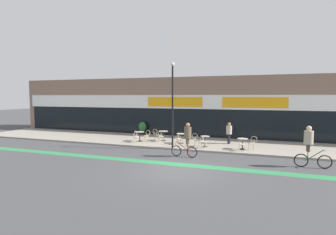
% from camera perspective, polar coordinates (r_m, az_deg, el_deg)
% --- Properties ---
extents(ground_plane, '(120.00, 120.00, 0.00)m').
position_cam_1_polar(ground_plane, '(13.11, 1.78, -11.37)').
color(ground_plane, '#424244').
extents(sidewalk_slab, '(40.00, 5.50, 0.12)m').
position_cam_1_polar(sidewalk_slab, '(19.96, 8.12, -5.65)').
color(sidewalk_slab, gray).
rests_on(sidewalk_slab, ground).
extents(storefront_facade, '(40.00, 4.06, 5.29)m').
position_cam_1_polar(storefront_facade, '(24.30, 10.37, 2.28)').
color(storefront_facade, '#7F6656').
rests_on(storefront_facade, ground).
extents(bike_lane_stripe, '(36.00, 0.70, 0.01)m').
position_cam_1_polar(bike_lane_stripe, '(14.08, 3.09, -10.23)').
color(bike_lane_stripe, '#2D844C').
rests_on(bike_lane_stripe, ground).
extents(bistro_table_0, '(0.70, 0.70, 0.75)m').
position_cam_1_polar(bistro_table_0, '(20.50, -6.19, -3.68)').
color(bistro_table_0, black).
rests_on(bistro_table_0, sidewalk_slab).
extents(bistro_table_1, '(0.70, 0.70, 0.77)m').
position_cam_1_polar(bistro_table_1, '(20.59, -0.99, -3.58)').
color(bistro_table_1, black).
rests_on(bistro_table_1, sidewalk_slab).
extents(bistro_table_2, '(0.67, 0.67, 0.73)m').
position_cam_1_polar(bistro_table_2, '(19.48, 2.85, -4.14)').
color(bistro_table_2, black).
rests_on(bistro_table_2, sidewalk_slab).
extents(bistro_table_3, '(0.63, 0.63, 0.75)m').
position_cam_1_polar(bistro_table_3, '(18.31, 8.07, -4.71)').
color(bistro_table_3, black).
rests_on(bistro_table_3, sidewalk_slab).
extents(bistro_table_4, '(0.70, 0.70, 0.72)m').
position_cam_1_polar(bistro_table_4, '(18.00, 15.91, -5.06)').
color(bistro_table_4, black).
rests_on(bistro_table_4, sidewalk_slab).
extents(cafe_chair_0_near, '(0.41, 0.58, 0.90)m').
position_cam_1_polar(cafe_chair_0_near, '(19.94, -6.96, -3.97)').
color(cafe_chair_0_near, beige).
rests_on(cafe_chair_0_near, sidewalk_slab).
extents(cafe_chair_0_side, '(0.59, 0.44, 0.90)m').
position_cam_1_polar(cafe_chair_0_side, '(20.23, -4.60, -3.82)').
color(cafe_chair_0_side, beige).
rests_on(cafe_chair_0_side, sidewalk_slab).
extents(cafe_chair_1_near, '(0.45, 0.60, 0.90)m').
position_cam_1_polar(cafe_chair_1_near, '(20.02, -1.64, -3.90)').
color(cafe_chair_1_near, beige).
rests_on(cafe_chair_1_near, sidewalk_slab).
extents(cafe_chair_1_side, '(0.59, 0.44, 0.90)m').
position_cam_1_polar(cafe_chair_1_side, '(20.83, -2.60, -3.57)').
color(cafe_chair_1_side, beige).
rests_on(cafe_chair_1_side, sidewalk_slab).
extents(cafe_chair_2_near, '(0.43, 0.59, 0.90)m').
position_cam_1_polar(cafe_chair_2_near, '(18.88, 2.33, -4.42)').
color(cafe_chair_2_near, beige).
rests_on(cafe_chair_2_near, sidewalk_slab).
extents(cafe_chair_3_near, '(0.41, 0.58, 0.90)m').
position_cam_1_polar(cafe_chair_3_near, '(17.71, 7.68, -5.07)').
color(cafe_chair_3_near, beige).
rests_on(cafe_chair_3_near, sidewalk_slab).
extents(cafe_chair_3_side, '(0.58, 0.41, 0.90)m').
position_cam_1_polar(cafe_chair_3_side, '(18.45, 6.16, -4.66)').
color(cafe_chair_3_side, beige).
rests_on(cafe_chair_3_side, sidewalk_slab).
extents(cafe_chair_4_near, '(0.42, 0.59, 0.90)m').
position_cam_1_polar(cafe_chair_4_near, '(17.38, 15.80, -5.39)').
color(cafe_chair_4_near, beige).
rests_on(cafe_chair_4_near, sidewalk_slab).
extents(cafe_chair_4_side, '(0.59, 0.43, 0.90)m').
position_cam_1_polar(cafe_chair_4_side, '(17.98, 17.91, -5.11)').
color(cafe_chair_4_side, beige).
rests_on(cafe_chair_4_side, sidewalk_slab).
extents(planter_pot, '(0.71, 0.71, 1.15)m').
position_cam_1_polar(planter_pot, '(24.00, -5.55, -2.19)').
color(planter_pot, '#232326').
rests_on(planter_pot, sidewalk_slab).
extents(lamp_post, '(0.26, 0.26, 5.75)m').
position_cam_1_polar(lamp_post, '(17.67, 1.00, 3.97)').
color(lamp_post, black).
rests_on(lamp_post, sidewalk_slab).
extents(cyclist_0, '(1.65, 0.52, 2.05)m').
position_cam_1_polar(cyclist_0, '(15.58, 4.13, -4.26)').
color(cyclist_0, black).
rests_on(cyclist_0, ground).
extents(cyclist_1, '(1.76, 0.49, 2.14)m').
position_cam_1_polar(cyclist_1, '(15.09, 28.46, -4.99)').
color(cyclist_1, black).
rests_on(cyclist_1, ground).
extents(pedestrian_near_end, '(0.49, 0.49, 1.57)m').
position_cam_1_polar(pedestrian_near_end, '(19.77, 13.14, -2.92)').
color(pedestrian_near_end, black).
rests_on(pedestrian_near_end, sidewalk_slab).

